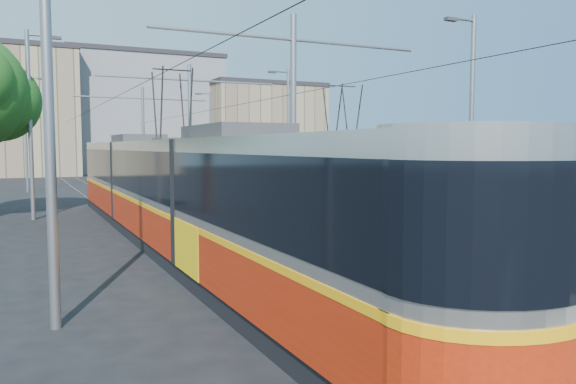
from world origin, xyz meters
TOP-DOWN VIEW (x-y plane):
  - ground at (0.00, 0.00)m, footprint 160.00×160.00m
  - platform at (0.00, 17.00)m, footprint 4.00×50.00m
  - tactile_strip_left at (-1.45, 17.00)m, footprint 0.70×50.00m
  - tactile_strip_right at (1.45, 17.00)m, footprint 0.70×50.00m
  - rails at (0.00, 17.00)m, footprint 8.71×70.00m
  - tram_left at (-3.60, 9.23)m, footprint 2.43×28.22m
  - tram_right at (3.60, 10.95)m, footprint 2.43×28.86m
  - catenary at (0.00, 14.15)m, footprint 9.20×70.00m
  - street_lamps at (-0.00, 21.00)m, footprint 15.18×38.22m
  - shelter at (0.17, 14.26)m, footprint 0.95×1.20m
  - building_centre at (6.00, 64.00)m, footprint 18.36×14.28m
  - building_right at (20.00, 58.00)m, footprint 14.28×10.20m

SIDE VIEW (x-z plane):
  - ground at x=0.00m, z-range 0.00..0.00m
  - rails at x=0.00m, z-range 0.00..0.03m
  - platform at x=0.00m, z-range 0.00..0.30m
  - tactile_strip_left at x=-1.45m, z-range 0.30..0.31m
  - tactile_strip_right at x=1.45m, z-range 0.30..0.31m
  - shelter at x=0.17m, z-range 0.36..2.66m
  - tram_left at x=-3.60m, z-range -1.04..4.46m
  - tram_right at x=3.60m, z-range -0.89..4.61m
  - street_lamps at x=0.00m, z-range 0.18..8.18m
  - catenary at x=0.00m, z-range 1.02..8.02m
  - building_right at x=20.00m, z-range 0.01..11.04m
  - building_centre at x=6.00m, z-range 0.01..14.32m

